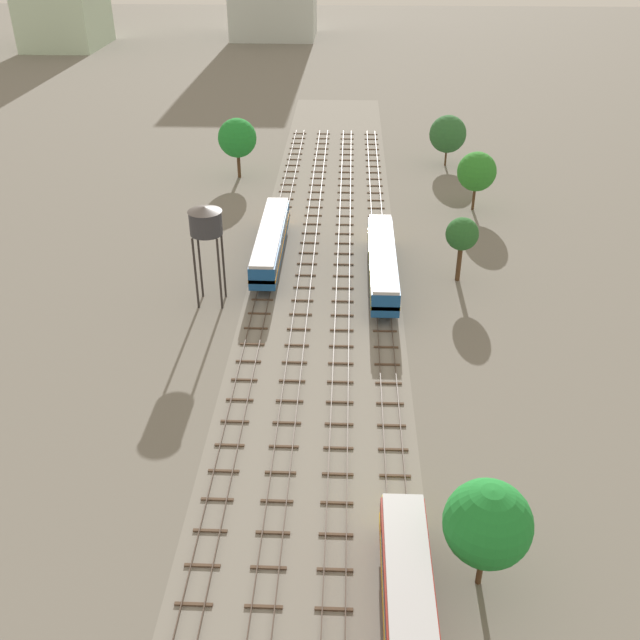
% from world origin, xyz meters
% --- Properties ---
extents(ground_plane, '(480.00, 480.00, 0.00)m').
position_xyz_m(ground_plane, '(0.00, 56.00, 0.00)').
color(ground_plane, slate).
extents(ballast_bed, '(17.08, 176.00, 0.01)m').
position_xyz_m(ballast_bed, '(0.00, 56.00, 0.00)').
color(ballast_bed, gray).
rests_on(ballast_bed, ground).
extents(track_far_left, '(2.40, 126.00, 0.29)m').
position_xyz_m(track_far_left, '(-6.54, 57.00, 0.14)').
color(track_far_left, '#47382D').
rests_on(track_far_left, ground).
extents(track_left, '(2.40, 126.00, 0.29)m').
position_xyz_m(track_left, '(-2.18, 57.00, 0.14)').
color(track_left, '#47382D').
rests_on(track_left, ground).
extents(track_centre_left, '(2.40, 126.00, 0.29)m').
position_xyz_m(track_centre_left, '(2.18, 57.00, 0.14)').
color(track_centre_left, '#47382D').
rests_on(track_centre_left, ground).
extents(track_centre, '(2.40, 126.00, 0.29)m').
position_xyz_m(track_centre, '(6.54, 57.00, 0.14)').
color(track_centre, '#47382D').
rests_on(track_centre, ground).
extents(diesel_railcar_centre_near, '(2.96, 20.50, 3.80)m').
position_xyz_m(diesel_railcar_centre_near, '(6.54, 60.30, 2.60)').
color(diesel_railcar_centre_near, '#194C8C').
rests_on(diesel_railcar_centre_near, ground).
extents(diesel_railcar_far_left_mid, '(2.96, 20.50, 3.80)m').
position_xyz_m(diesel_railcar_far_left_mid, '(-6.54, 65.51, 2.60)').
color(diesel_railcar_far_left_mid, '#194C8C').
rests_on(diesel_railcar_far_left_mid, ground).
extents(water_tower, '(3.52, 3.52, 10.99)m').
position_xyz_m(water_tower, '(-11.89, 54.89, 9.24)').
color(water_tower, '#2D2826').
rests_on(water_tower, ground).
extents(lineside_tree_0, '(5.87, 5.87, 9.14)m').
position_xyz_m(lineside_tree_0, '(-14.42, 94.63, 6.19)').
color(lineside_tree_0, '#4C331E').
rests_on(lineside_tree_0, ground).
extents(lineside_tree_1, '(5.88, 5.88, 8.08)m').
position_xyz_m(lineside_tree_1, '(18.23, 101.69, 5.14)').
color(lineside_tree_1, '#4C331E').
rests_on(lineside_tree_1, ground).
extents(lineside_tree_2, '(5.35, 5.35, 8.19)m').
position_xyz_m(lineside_tree_2, '(20.00, 82.70, 5.50)').
color(lineside_tree_2, '#4C331E').
rests_on(lineside_tree_2, ground).
extents(lineside_tree_3, '(3.68, 3.68, 7.57)m').
position_xyz_m(lineside_tree_3, '(15.23, 61.16, 5.64)').
color(lineside_tree_3, '#4C331E').
rests_on(lineside_tree_3, ground).
extents(lineside_tree_4, '(5.48, 5.48, 8.00)m').
position_xyz_m(lineside_tree_4, '(11.38, 18.96, 5.24)').
color(lineside_tree_4, '#4C331E').
rests_on(lineside_tree_4, ground).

